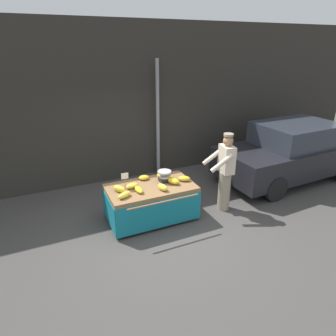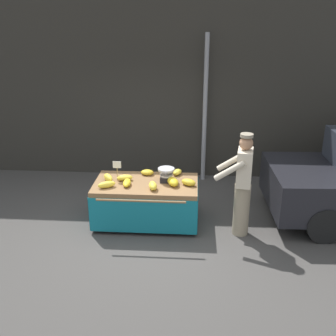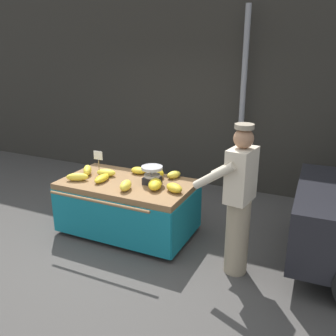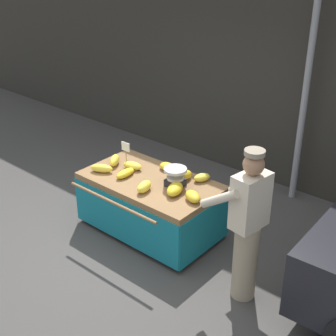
{
  "view_description": "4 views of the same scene",
  "coord_description": "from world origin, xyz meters",
  "views": [
    {
      "loc": [
        -1.96,
        -4.47,
        3.35
      ],
      "look_at": [
        0.25,
        0.39,
        1.13
      ],
      "focal_mm": 31.71,
      "sensor_mm": 36.0,
      "label": 1
    },
    {
      "loc": [
        0.73,
        -5.69,
        3.46
      ],
      "look_at": [
        0.3,
        0.6,
        0.99
      ],
      "focal_mm": 43.29,
      "sensor_mm": 36.0,
      "label": 2
    },
    {
      "loc": [
        2.36,
        -3.37,
        2.47
      ],
      "look_at": [
        0.48,
        0.65,
        0.98
      ],
      "focal_mm": 39.24,
      "sensor_mm": 36.0,
      "label": 3
    },
    {
      "loc": [
        3.51,
        -3.35,
        3.55
      ],
      "look_at": [
        0.22,
        0.53,
        1.0
      ],
      "focal_mm": 51.22,
      "sensor_mm": 36.0,
      "label": 4
    }
  ],
  "objects": [
    {
      "name": "banana_bunch_2",
      "position": [
        0.65,
        0.46,
        0.8
      ],
      "size": [
        0.3,
        0.25,
        0.11
      ],
      "primitive_type": "ellipsoid",
      "rotation": [
        0.0,
        0.0,
        1.08
      ],
      "color": "gold",
      "rests_on": "banana_cart"
    },
    {
      "name": "banana_bunch_6",
      "position": [
        -0.37,
        0.39,
        0.79
      ],
      "size": [
        0.14,
        0.3,
        0.09
      ],
      "primitive_type": "ellipsoid",
      "rotation": [
        0.0,
        0.0,
        0.04
      ],
      "color": "gold",
      "rests_on": "banana_cart"
    },
    {
      "name": "ground_plane",
      "position": [
        0.0,
        0.0,
        0.0
      ],
      "size": [
        60.0,
        60.0,
        0.0
      ],
      "primitive_type": "plane",
      "color": "#423F3D"
    },
    {
      "name": "vendor_person",
      "position": [
        1.5,
        0.24,
        0.87
      ],
      "size": [
        0.63,
        0.57,
        1.71
      ],
      "color": "gray",
      "rests_on": "ground"
    },
    {
      "name": "banana_bunch_3",
      "position": [
        0.44,
        0.91,
        0.79
      ],
      "size": [
        0.2,
        0.25,
        0.1
      ],
      "primitive_type": "ellipsoid",
      "rotation": [
        0.0,
        0.0,
        2.74
      ],
      "color": "yellow",
      "rests_on": "banana_cart"
    },
    {
      "name": "banana_bunch_7",
      "position": [
        -0.09,
        0.87,
        0.79
      ],
      "size": [
        0.23,
        0.17,
        0.09
      ],
      "primitive_type": "ellipsoid",
      "rotation": [
        0.0,
        0.0,
        1.53
      ],
      "color": "gold",
      "rests_on": "banana_cart"
    },
    {
      "name": "banana_bunch_1",
      "position": [
        0.39,
        0.45,
        0.81
      ],
      "size": [
        0.26,
        0.34,
        0.12
      ],
      "primitive_type": "ellipsoid",
      "rotation": [
        0.0,
        0.0,
        0.33
      ],
      "color": "gold",
      "rests_on": "banana_cart"
    },
    {
      "name": "weighing_scale",
      "position": [
        0.27,
        0.61,
        0.86
      ],
      "size": [
        0.28,
        0.28,
        0.23
      ],
      "color": "black",
      "rests_on": "banana_cart"
    },
    {
      "name": "back_wall",
      "position": [
        0.0,
        2.86,
        1.97
      ],
      "size": [
        16.0,
        0.24,
        3.93
      ],
      "primitive_type": "cube",
      "color": "#2D2B26",
      "rests_on": "ground"
    },
    {
      "name": "banana_bunch_0",
      "position": [
        -0.44,
        0.59,
        0.8
      ],
      "size": [
        0.29,
        0.19,
        0.1
      ],
      "primitive_type": "ellipsoid",
      "rotation": [
        0.0,
        0.0,
        1.81
      ],
      "color": "yellow",
      "rests_on": "banana_cart"
    },
    {
      "name": "banana_bunch_9",
      "position": [
        0.08,
        0.26,
        0.81
      ],
      "size": [
        0.18,
        0.28,
        0.12
      ],
      "primitive_type": "ellipsoid",
      "rotation": [
        0.0,
        0.0,
        0.23
      ],
      "color": "yellow",
      "rests_on": "banana_cart"
    },
    {
      "name": "price_sign",
      "position": [
        -0.57,
        0.6,
        0.99
      ],
      "size": [
        0.14,
        0.01,
        0.34
      ],
      "color": "#997A51",
      "rests_on": "banana_cart"
    },
    {
      "name": "banana_cart",
      "position": [
        -0.07,
        0.53,
        0.54
      ],
      "size": [
        1.76,
        1.19,
        0.74
      ],
      "color": "olive",
      "rests_on": "ground"
    },
    {
      "name": "banana_bunch_5",
      "position": [
        -0.71,
        0.53,
        0.81
      ],
      "size": [
        0.24,
        0.29,
        0.13
      ],
      "primitive_type": "ellipsoid",
      "rotation": [
        0.0,
        0.0,
        0.59
      ],
      "color": "yellow",
      "rests_on": "banana_cart"
    },
    {
      "name": "banana_bunch_8",
      "position": [
        -0.68,
        0.28,
        0.8
      ],
      "size": [
        0.31,
        0.24,
        0.11
      ],
      "primitive_type": "ellipsoid",
      "rotation": [
        0.0,
        0.0,
        2.06
      ],
      "color": "yellow",
      "rests_on": "banana_cart"
    },
    {
      "name": "street_pole",
      "position": [
        0.93,
        2.53,
        1.53
      ],
      "size": [
        0.09,
        0.09,
        3.06
      ],
      "primitive_type": "cylinder",
      "color": "gray",
      "rests_on": "ground"
    },
    {
      "name": "banana_bunch_4",
      "position": [
        0.25,
        0.79,
        0.81
      ],
      "size": [
        0.17,
        0.26,
        0.13
      ],
      "primitive_type": "ellipsoid",
      "rotation": [
        0.0,
        0.0,
        2.99
      ],
      "color": "gold",
      "rests_on": "banana_cart"
    }
  ]
}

